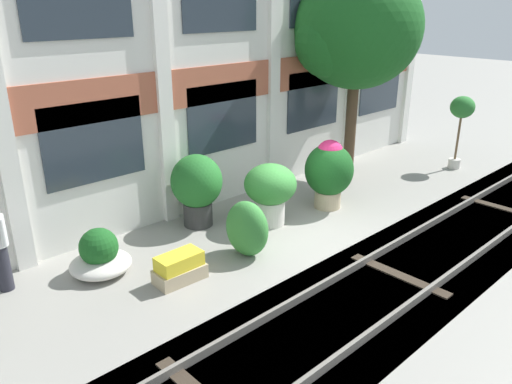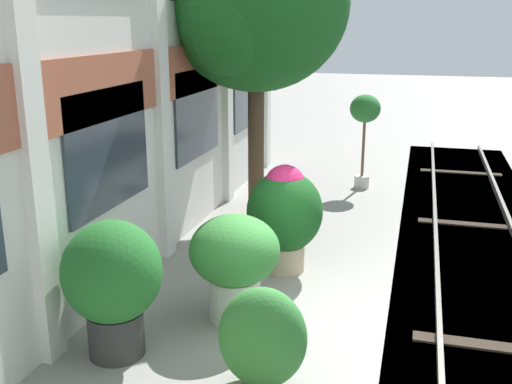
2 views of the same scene
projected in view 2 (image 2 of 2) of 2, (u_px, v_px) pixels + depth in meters
The scene contains 8 objects.
ground_plane at pixel (319, 321), 8.22m from camera, with size 80.00×80.00×0.00m, color gray.
rail_tracks at pixel (496, 354), 7.67m from camera, with size 25.37×2.80×0.43m.
broadleaf_tree at pixel (256, 9), 11.26m from camera, with size 3.71×3.53×5.95m.
potted_plant_ribbed_drum at pixel (113, 280), 7.16m from camera, with size 1.20×1.20×1.73m.
potted_plant_low_pan at pixel (365, 117), 14.34m from camera, with size 0.73×0.73×2.29m.
potted_plant_stone_basin at pixel (285, 212), 9.66m from camera, with size 1.24×1.24×1.78m.
potted_plant_glazed_jar at pixel (235, 258), 8.09m from camera, with size 1.23×1.23×1.48m.
topiary_hedge at pixel (263, 338), 6.64m from camera, with size 1.00×0.70×1.19m, color #388438.
Camera 2 is at (-7.37, -1.14, 3.98)m, focal length 42.00 mm.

